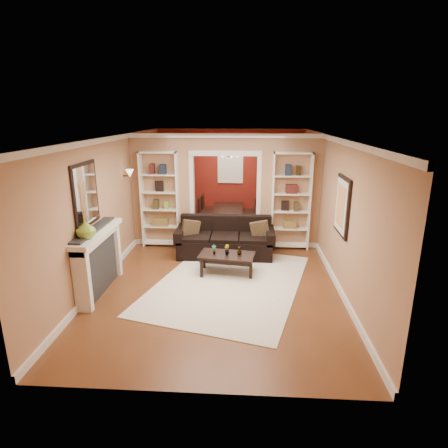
# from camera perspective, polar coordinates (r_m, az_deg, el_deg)

# --- Properties ---
(floor) EXTENTS (8.00, 8.00, 0.00)m
(floor) POSITION_cam_1_polar(r_m,az_deg,el_deg) (8.22, -0.31, -5.89)
(floor) COLOR brown
(floor) RESTS_ON ground
(ceiling) EXTENTS (8.00, 8.00, 0.00)m
(ceiling) POSITION_cam_1_polar(r_m,az_deg,el_deg) (7.62, -0.35, 13.25)
(ceiling) COLOR white
(ceiling) RESTS_ON ground
(wall_back) EXTENTS (8.00, 0.00, 8.00)m
(wall_back) POSITION_cam_1_polar(r_m,az_deg,el_deg) (11.74, 0.99, 7.72)
(wall_back) COLOR tan
(wall_back) RESTS_ON ground
(wall_front) EXTENTS (8.00, 0.00, 8.00)m
(wall_front) POSITION_cam_1_polar(r_m,az_deg,el_deg) (4.04, -4.17, -9.62)
(wall_front) COLOR tan
(wall_front) RESTS_ON ground
(wall_left) EXTENTS (0.00, 8.00, 8.00)m
(wall_left) POSITION_cam_1_polar(r_m,az_deg,el_deg) (8.27, -16.11, 3.40)
(wall_left) COLOR tan
(wall_left) RESTS_ON ground
(wall_right) EXTENTS (0.00, 8.00, 8.00)m
(wall_right) POSITION_cam_1_polar(r_m,az_deg,el_deg) (7.99, 16.02, 2.96)
(wall_right) COLOR tan
(wall_right) RESTS_ON ground
(partition_wall) EXTENTS (4.50, 0.15, 2.70)m
(partition_wall) POSITION_cam_1_polar(r_m,az_deg,el_deg) (8.98, 0.18, 5.04)
(partition_wall) COLOR tan
(partition_wall) RESTS_ON floor
(red_back_panel) EXTENTS (4.44, 0.04, 2.64)m
(red_back_panel) POSITION_cam_1_polar(r_m,az_deg,el_deg) (11.71, 0.98, 7.56)
(red_back_panel) COLOR maroon
(red_back_panel) RESTS_ON floor
(dining_window) EXTENTS (0.78, 0.03, 0.98)m
(dining_window) POSITION_cam_1_polar(r_m,az_deg,el_deg) (11.64, 0.98, 8.64)
(dining_window) COLOR #8CA5CC
(dining_window) RESTS_ON wall_back
(area_rug) EXTENTS (3.44, 4.16, 0.01)m
(area_rug) POSITION_cam_1_polar(r_m,az_deg,el_deg) (7.28, 0.74, -8.93)
(area_rug) COLOR silver
(area_rug) RESTS_ON floor
(sofa) EXTENTS (2.21, 0.96, 0.86)m
(sofa) POSITION_cam_1_polar(r_m,az_deg,el_deg) (8.49, 0.17, -2.04)
(sofa) COLOR black
(sofa) RESTS_ON floor
(pillow_left) EXTENTS (0.41, 0.28, 0.40)m
(pillow_left) POSITION_cam_1_polar(r_m,az_deg,el_deg) (8.50, -5.12, -0.77)
(pillow_left) COLOR brown
(pillow_left) RESTS_ON sofa
(pillow_right) EXTENTS (0.41, 0.14, 0.40)m
(pillow_right) POSITION_cam_1_polar(r_m,az_deg,el_deg) (8.41, 5.51, -0.95)
(pillow_right) COLOR brown
(pillow_right) RESTS_ON sofa
(coffee_table) EXTENTS (1.16, 0.74, 0.41)m
(coffee_table) POSITION_cam_1_polar(r_m,az_deg,el_deg) (7.61, 0.42, -6.10)
(coffee_table) COLOR black
(coffee_table) RESTS_ON floor
(plant_left) EXTENTS (0.12, 0.11, 0.19)m
(plant_left) POSITION_cam_1_polar(r_m,az_deg,el_deg) (7.52, -1.52, -3.91)
(plant_left) COLOR #336626
(plant_left) RESTS_ON coffee_table
(plant_center) EXTENTS (0.14, 0.14, 0.20)m
(plant_center) POSITION_cam_1_polar(r_m,az_deg,el_deg) (7.50, 0.42, -3.92)
(plant_center) COLOR #336626
(plant_center) RESTS_ON coffee_table
(plant_right) EXTENTS (0.14, 0.14, 0.18)m
(plant_right) POSITION_cam_1_polar(r_m,az_deg,el_deg) (7.49, 2.37, -4.03)
(plant_right) COLOR #336626
(plant_right) RESTS_ON coffee_table
(bookshelf_left) EXTENTS (0.90, 0.30, 2.30)m
(bookshelf_left) POSITION_cam_1_polar(r_m,az_deg,el_deg) (9.08, -9.71, 3.64)
(bookshelf_left) COLOR white
(bookshelf_left) RESTS_ON floor
(bookshelf_right) EXTENTS (0.90, 0.30, 2.30)m
(bookshelf_right) POSITION_cam_1_polar(r_m,az_deg,el_deg) (8.91, 10.14, 3.37)
(bookshelf_right) COLOR white
(bookshelf_right) RESTS_ON floor
(fireplace) EXTENTS (0.32, 1.70, 1.16)m
(fireplace) POSITION_cam_1_polar(r_m,az_deg,el_deg) (7.09, -18.34, -5.45)
(fireplace) COLOR white
(fireplace) RESTS_ON floor
(vase) EXTENTS (0.37, 0.37, 0.33)m
(vase) POSITION_cam_1_polar(r_m,az_deg,el_deg) (6.48, -20.31, -0.74)
(vase) COLOR #7BA736
(vase) RESTS_ON fireplace
(mirror) EXTENTS (0.03, 0.95, 1.10)m
(mirror) POSITION_cam_1_polar(r_m,az_deg,el_deg) (6.81, -20.35, 4.21)
(mirror) COLOR silver
(mirror) RESTS_ON wall_left
(wall_sconce) EXTENTS (0.18, 0.18, 0.22)m
(wall_sconce) POSITION_cam_1_polar(r_m,az_deg,el_deg) (8.66, -14.54, 7.32)
(wall_sconce) COLOR #FFE0A5
(wall_sconce) RESTS_ON wall_left
(framed_art) EXTENTS (0.04, 0.85, 1.05)m
(framed_art) POSITION_cam_1_polar(r_m,az_deg,el_deg) (6.99, 17.51, 2.66)
(framed_art) COLOR black
(framed_art) RESTS_ON wall_right
(dining_table) EXTENTS (1.56, 0.87, 0.55)m
(dining_table) POSITION_cam_1_polar(r_m,az_deg,el_deg) (10.74, 0.75, 1.03)
(dining_table) COLOR black
(dining_table) RESTS_ON floor
(dining_chair_nw) EXTENTS (0.51, 0.51, 0.94)m
(dining_chair_nw) POSITION_cam_1_polar(r_m,az_deg,el_deg) (10.44, -2.35, 1.69)
(dining_chair_nw) COLOR black
(dining_chair_nw) RESTS_ON floor
(dining_chair_ne) EXTENTS (0.54, 0.54, 0.87)m
(dining_chair_ne) POSITION_cam_1_polar(r_m,az_deg,el_deg) (10.40, 3.70, 1.41)
(dining_chair_ne) COLOR black
(dining_chair_ne) RESTS_ON floor
(dining_chair_sw) EXTENTS (0.46, 0.46, 0.88)m
(dining_chair_sw) POSITION_cam_1_polar(r_m,az_deg,el_deg) (11.03, -2.03, 2.32)
(dining_chair_sw) COLOR black
(dining_chair_sw) RESTS_ON floor
(dining_chair_se) EXTENTS (0.46, 0.46, 0.79)m
(dining_chair_se) POSITION_cam_1_polar(r_m,az_deg,el_deg) (10.99, 3.69, 2.01)
(dining_chair_se) COLOR black
(dining_chair_se) RESTS_ON floor
(chandelier) EXTENTS (0.50, 0.50, 0.30)m
(chandelier) POSITION_cam_1_polar(r_m,az_deg,el_deg) (10.36, 0.68, 10.31)
(chandelier) COLOR #372B19
(chandelier) RESTS_ON ceiling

